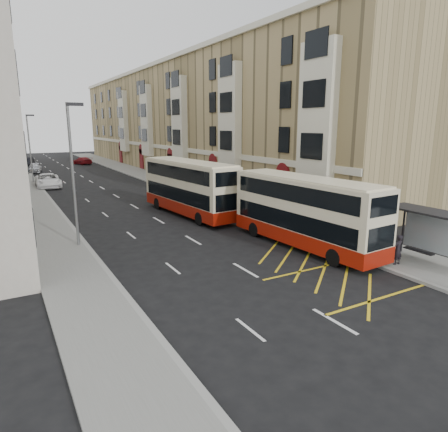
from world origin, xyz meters
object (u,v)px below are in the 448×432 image
bus_shelter (439,226)px  car_silver (35,168)px  street_lamp_far (30,145)px  pedestrian_mid (386,239)px  double_decker_front (304,212)px  car_dark (28,161)px  pedestrian_near (398,250)px  double_decker_rear (189,188)px  white_van (48,181)px  street_lamp_near (73,167)px  car_red (82,161)px  pedestrian_far (324,227)px

bus_shelter → car_silver: (-13.54, 54.30, -1.40)m
street_lamp_far → pedestrian_mid: size_ratio=5.14×
double_decker_front → car_silver: bearing=98.3°
street_lamp_far → double_decker_front: (11.35, -36.42, -2.56)m
double_decker_front → car_dark: 61.84m
pedestrian_near → car_dark: size_ratio=0.36×
double_decker_rear → white_van: 22.35m
car_dark → bus_shelter: bearing=-66.1°
street_lamp_near → double_decker_rear: (9.14, 4.59, -2.47)m
bus_shelter → pedestrian_near: size_ratio=2.79×
white_van → street_lamp_far: bearing=106.1°
bus_shelter → car_silver: bearing=104.0°
street_lamp_far → pedestrian_mid: 42.44m
pedestrian_near → white_van: (-12.01, 36.78, -0.13)m
pedestrian_mid → bus_shelter: bearing=-96.0°
street_lamp_near → bus_shelter: bearing=-40.1°
white_van → car_silver: bearing=92.0°
street_lamp_near → double_decker_front: street_lamp_near is taller
pedestrian_near → car_dark: 67.01m
street_lamp_near → white_van: bearing=87.4°
double_decker_front → white_van: size_ratio=1.85×
street_lamp_near → car_red: size_ratio=1.79×
street_lamp_near → car_dark: (1.15, 54.56, -3.94)m
street_lamp_near → double_decker_front: size_ratio=0.77×
double_decker_rear → pedestrian_near: 16.50m
car_dark → pedestrian_near: bearing=-67.2°
street_lamp_far → double_decker_rear: street_lamp_far is taller
street_lamp_far → double_decker_front: bearing=-72.7°
car_silver → car_dark: (0.00, 12.65, -0.04)m
white_van → pedestrian_far: bearing=-68.2°
bus_shelter → car_dark: (-13.54, 66.95, -1.45)m
pedestrian_mid → car_silver: 53.35m
street_lamp_far → pedestrian_far: 38.98m
pedestrian_near → car_red: bearing=-91.0°
car_silver → car_red: (8.56, 9.67, -0.09)m
street_lamp_far → car_red: street_lamp_far is taller
double_decker_front → pedestrian_near: bearing=-73.5°
pedestrian_near → pedestrian_far: 4.71m
car_silver → pedestrian_mid: bearing=-66.8°
street_lamp_far → car_red: bearing=65.8°
double_decker_rear → white_van: size_ratio=1.93×
car_silver → car_red: 12.92m
street_lamp_far → double_decker_rear: bearing=-70.2°
street_lamp_near → car_red: (9.71, 51.58, -3.99)m
pedestrian_mid → car_red: 61.55m
street_lamp_far → white_van: street_lamp_far is taller
double_decker_front → car_dark: double_decker_front is taller
car_dark → pedestrian_mid: bearing=-66.0°
bus_shelter → double_decker_front: double_decker_front is taller
street_lamp_near → car_silver: (1.15, 41.91, -3.90)m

